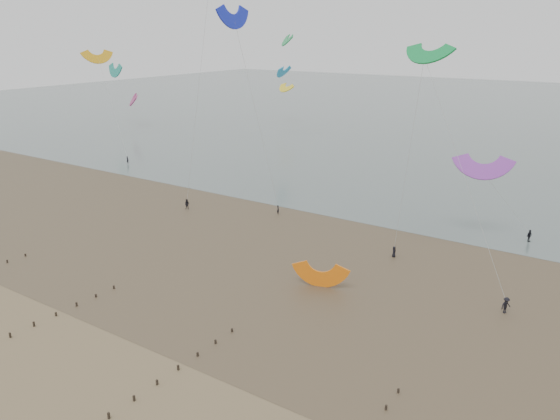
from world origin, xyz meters
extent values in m
plane|color=brown|center=(0.00, 0.00, 0.00)|extent=(500.00, 500.00, 0.00)
plane|color=#475654|center=(0.00, 200.00, 0.03)|extent=(500.00, 500.00, 0.00)
plane|color=#473A28|center=(0.00, 35.00, 0.01)|extent=(500.00, 500.00, 0.00)
ellipsoid|color=slate|center=(-18.00, 22.00, 0.01)|extent=(23.60, 14.36, 0.01)
ellipsoid|color=slate|center=(12.00, 38.00, 0.01)|extent=(33.64, 18.32, 0.01)
ellipsoid|color=slate|center=(-40.00, 40.00, 0.01)|extent=(26.95, 14.22, 0.01)
cube|color=black|center=(-32.00, 9.37, 0.19)|extent=(0.16, 0.16, 0.48)
cube|color=black|center=(-32.00, 12.00, 0.17)|extent=(0.16, 0.16, 0.45)
cube|color=black|center=(-14.00, -1.16, 0.25)|extent=(0.16, 0.16, 0.59)
cube|color=black|center=(-14.00, 1.47, 0.23)|extent=(0.16, 0.16, 0.57)
cube|color=black|center=(-14.00, 4.11, 0.22)|extent=(0.16, 0.16, 0.54)
cube|color=black|center=(-14.00, 6.74, 0.20)|extent=(0.16, 0.16, 0.51)
cube|color=black|center=(-14.00, 9.37, 0.19)|extent=(0.16, 0.16, 0.48)
cube|color=black|center=(-14.00, 12.00, 0.17)|extent=(0.16, 0.16, 0.45)
cube|color=black|center=(4.00, -3.79, 0.26)|extent=(0.16, 0.16, 0.62)
cube|color=black|center=(4.00, -1.16, 0.25)|extent=(0.16, 0.16, 0.59)
cube|color=black|center=(4.00, 1.47, 0.23)|extent=(0.16, 0.16, 0.57)
cube|color=black|center=(4.00, 4.11, 0.22)|extent=(0.16, 0.16, 0.54)
cube|color=black|center=(4.00, 6.74, 0.20)|extent=(0.16, 0.16, 0.51)
cube|color=black|center=(4.00, 9.37, 0.19)|extent=(0.16, 0.16, 0.48)
cube|color=black|center=(4.00, 12.00, 0.17)|extent=(0.16, 0.16, 0.45)
cube|color=black|center=(22.00, 9.37, 0.19)|extent=(0.16, 0.16, 0.48)
cube|color=black|center=(22.00, 12.00, 0.17)|extent=(0.16, 0.16, 0.45)
imported|color=black|center=(-13.22, 46.37, 0.79)|extent=(0.68, 0.66, 1.58)
imported|color=black|center=(26.48, 31.67, 0.95)|extent=(1.26, 1.41, 1.89)
imported|color=black|center=(-27.86, 39.88, 0.91)|extent=(1.06, 0.95, 1.82)
imported|color=black|center=(24.58, 56.05, 0.93)|extent=(0.86, 1.18, 1.86)
imported|color=black|center=(-63.36, 58.08, 0.86)|extent=(0.63, 0.43, 1.71)
imported|color=black|center=(10.24, 39.74, 0.77)|extent=(0.57, 0.80, 1.54)
camera|label=1|loc=(35.29, -26.39, 29.31)|focal=35.00mm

